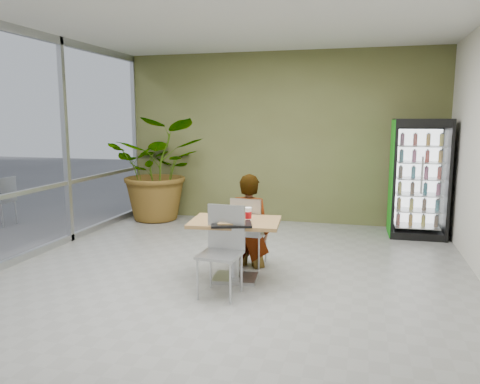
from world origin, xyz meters
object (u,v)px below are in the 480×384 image
object	(u,v)px
dining_table	(235,237)
beverage_fridge	(419,178)
chair_near	(223,243)
chair_far	(248,227)
seated_woman	(249,231)
potted_plant	(159,169)
cafeteria_tray	(231,224)
soda_cup	(248,214)

from	to	relation	value
dining_table	beverage_fridge	world-z (taller)	beverage_fridge
dining_table	chair_near	bearing A→B (deg)	-92.10
chair_far	seated_woman	bearing A→B (deg)	-93.08
chair_far	potted_plant	size ratio (longest dim) A/B	0.47
potted_plant	cafeteria_tray	bearing A→B (deg)	-53.86
soda_cup	potted_plant	size ratio (longest dim) A/B	0.08
dining_table	chair_far	size ratio (longest dim) A/B	1.21
seated_woman	cafeteria_tray	xyz separation A→B (m)	(0.00, -0.86, 0.29)
cafeteria_tray	seated_woman	bearing A→B (deg)	90.08
chair_far	beverage_fridge	world-z (taller)	beverage_fridge
dining_table	chair_far	xyz separation A→B (m)	(0.02, 0.54, 0.01)
dining_table	potted_plant	world-z (taller)	potted_plant
dining_table	chair_far	distance (m)	0.54
cafeteria_tray	dining_table	bearing A→B (deg)	95.70
chair_near	soda_cup	bearing A→B (deg)	73.61
potted_plant	dining_table	bearing A→B (deg)	-51.76
potted_plant	chair_far	bearing A→B (deg)	-45.85
chair_near	cafeteria_tray	size ratio (longest dim) A/B	2.17
chair_near	beverage_fridge	world-z (taller)	beverage_fridge
soda_cup	beverage_fridge	bearing A→B (deg)	52.02
soda_cup	chair_near	bearing A→B (deg)	-110.02
beverage_fridge	seated_woman	bearing A→B (deg)	-137.57
chair_far	soda_cup	distance (m)	0.61
seated_woman	soda_cup	size ratio (longest dim) A/B	9.64
soda_cup	beverage_fridge	distance (m)	3.61
cafeteria_tray	beverage_fridge	world-z (taller)	beverage_fridge
chair_near	potted_plant	size ratio (longest dim) A/B	0.50
chair_far	cafeteria_tray	bearing A→B (deg)	93.44
chair_near	beverage_fridge	bearing A→B (deg)	57.80
chair_near	potted_plant	xyz separation A→B (m)	(-2.34, 3.44, 0.41)
seated_woman	beverage_fridge	bearing A→B (deg)	-133.00
potted_plant	beverage_fridge	bearing A→B (deg)	-1.60
chair_far	cafeteria_tray	world-z (taller)	chair_far
cafeteria_tray	soda_cup	bearing A→B (deg)	66.37
cafeteria_tray	beverage_fridge	size ratio (longest dim) A/B	0.24
chair_far	soda_cup	bearing A→B (deg)	107.13
seated_woman	cafeteria_tray	world-z (taller)	seated_woman
dining_table	soda_cup	distance (m)	0.33
dining_table	chair_far	world-z (taller)	chair_far
potted_plant	seated_woman	bearing A→B (deg)	-45.21
chair_near	soda_cup	size ratio (longest dim) A/B	6.23
soda_cup	potted_plant	xyz separation A→B (m)	(-2.51, 2.98, 0.16)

